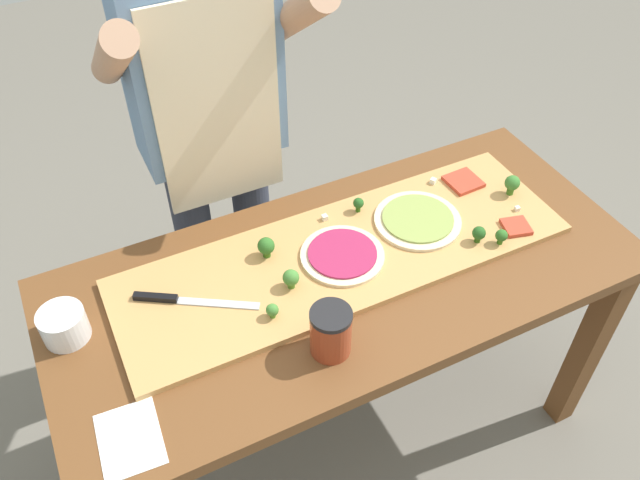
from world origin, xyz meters
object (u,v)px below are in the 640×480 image
prep_table (345,301)px  recipe_note (130,439)px  pizza_whole_pesto_green (418,220)px  broccoli_floret_front_right (358,204)px  broccoli_floret_front_left (512,184)px  broccoli_floret_center_right (266,246)px  pizza_slice_center (463,181)px  cheese_crumble_a (517,209)px  pizza_slice_near_right (516,227)px  broccoli_floret_back_mid (479,234)px  flour_cup (64,326)px  broccoli_floret_center_left (501,236)px  cheese_crumble_c (433,181)px  broccoli_floret_back_right (272,310)px  pizza_whole_beet_magenta (342,255)px  cook_center (210,120)px  broccoli_floret_front_mid (292,279)px  chefs_knife (178,300)px  cheese_crumble_b (325,218)px  sauce_jar (331,332)px

prep_table → recipe_note: (-0.63, -0.22, 0.12)m
pizza_whole_pesto_green → broccoli_floret_front_right: broccoli_floret_front_right is taller
broccoli_floret_front_left → broccoli_floret_center_right: 0.74m
pizza_slice_center → broccoli_floret_center_right: 0.64m
pizza_whole_pesto_green → cheese_crumble_a: (0.28, -0.08, -0.00)m
pizza_slice_near_right → broccoli_floret_front_left: bearing=58.4°
pizza_slice_near_right → broccoli_floret_back_mid: 0.13m
prep_table → flour_cup: 0.72m
broccoli_floret_center_left → cheese_crumble_c: 0.29m
broccoli_floret_back_right → recipe_note: (-0.39, -0.15, -0.04)m
pizza_whole_beet_magenta → cook_center: size_ratio=0.13×
pizza_slice_center → broccoli_floret_front_mid: size_ratio=1.71×
pizza_slice_center → broccoli_floret_back_mid: broccoli_floret_back_mid is taller
broccoli_floret_back_mid → flour_cup: bearing=170.2°
recipe_note → cook_center: size_ratio=0.10×
prep_table → chefs_knife: 0.46m
pizza_whole_pesto_green → pizza_slice_near_right: pizza_whole_pesto_green is taller
broccoli_floret_center_right → broccoli_floret_front_mid: bearing=-84.4°
pizza_whole_beet_magenta → cheese_crumble_b: same height
broccoli_floret_back_mid → broccoli_floret_front_mid: broccoli_floret_front_mid is taller
pizza_slice_center → cheese_crumble_b: (-0.44, 0.04, 0.00)m
cheese_crumble_b → cook_center: cook_center is taller
broccoli_floret_back_right → pizza_slice_near_right: bearing=-0.8°
broccoli_floret_front_right → broccoli_floret_back_right: bearing=-146.4°
pizza_slice_center → cheese_crumble_c: cheese_crumble_c is taller
pizza_whole_beet_magenta → flour_cup: (-0.70, 0.07, 0.01)m
broccoli_floret_front_right → flour_cup: bearing=-175.3°
pizza_whole_pesto_green → cheese_crumble_a: size_ratio=19.25×
broccoli_floret_front_right → broccoli_floret_back_mid: 0.34m
pizza_whole_beet_magenta → broccoli_floret_front_right: 0.19m
broccoli_floret_front_right → recipe_note: broccoli_floret_front_right is taller
broccoli_floret_center_left → cook_center: (-0.57, 0.63, 0.16)m
chefs_knife → sauce_jar: bearing=-45.5°
broccoli_floret_back_right → cheese_crumble_c: bearing=22.2°
cheese_crumble_c → flour_cup: size_ratio=0.14×
pizza_whole_pesto_green → broccoli_floret_back_right: 0.51m
flour_cup → sauce_jar: size_ratio=0.85×
pizza_whole_pesto_green → broccoli_floret_back_right: broccoli_floret_back_right is taller
prep_table → cheese_crumble_b: bearing=81.3°
pizza_slice_center → broccoli_floret_back_right: bearing=-163.1°
pizza_whole_pesto_green → recipe_note: 0.93m
cheese_crumble_c → recipe_note: cheese_crumble_c is taller
pizza_slice_near_right → broccoli_floret_center_right: size_ratio=1.18×
broccoli_floret_back_right → sauce_jar: 0.16m
broccoli_floret_front_left → pizza_whole_pesto_green: bearing=177.0°
cheese_crumble_a → cheese_crumble_c: cheese_crumble_c is taller
prep_table → cheese_crumble_c: cheese_crumble_c is taller
broccoli_floret_back_right → flour_cup: flour_cup is taller
pizza_whole_pesto_green → cheese_crumble_b: same height
prep_table → cook_center: size_ratio=0.93×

